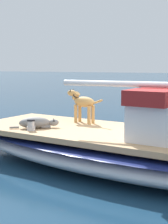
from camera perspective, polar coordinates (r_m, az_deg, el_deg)
ground_plane at (r=6.61m, az=8.19°, el=-9.15°), size 120.00×120.00×0.00m
sailboat_main at (r=6.52m, az=8.25°, el=-6.33°), size 3.84×7.58×0.66m
dog_tan at (r=7.55m, az=-0.22°, el=1.46°), size 0.40×0.91×0.70m
dog_grey at (r=7.02m, az=-7.52°, el=-1.70°), size 0.59×0.84×0.22m
deck_winch at (r=6.80m, az=-8.39°, el=-2.09°), size 0.16×0.16×0.21m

